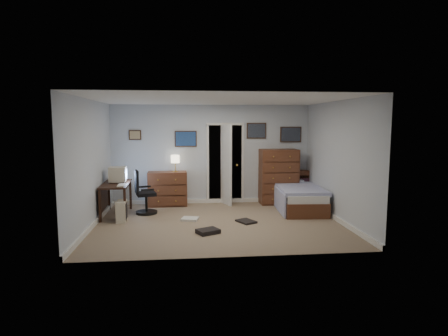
# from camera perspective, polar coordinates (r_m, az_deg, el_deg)

# --- Properties ---
(floor) EXTENTS (5.00, 4.00, 0.02)m
(floor) POSITION_cam_1_polar(r_m,az_deg,el_deg) (7.78, -0.88, -8.42)
(floor) COLOR #87735D
(floor) RESTS_ON ground
(computer_desk) EXTENTS (0.63, 1.27, 0.72)m
(computer_desk) POSITION_cam_1_polar(r_m,az_deg,el_deg) (8.65, -16.69, -3.33)
(computer_desk) COLOR black
(computer_desk) RESTS_ON floor
(crt_monitor) EXTENTS (0.39, 0.36, 0.35)m
(crt_monitor) POSITION_cam_1_polar(r_m,az_deg,el_deg) (8.73, -15.88, -0.94)
(crt_monitor) COLOR beige
(crt_monitor) RESTS_ON computer_desk
(keyboard) EXTENTS (0.16, 0.39, 0.02)m
(keyboard) POSITION_cam_1_polar(r_m,az_deg,el_deg) (8.24, -15.37, -2.54)
(keyboard) COLOR beige
(keyboard) RESTS_ON computer_desk
(pc_tower) EXTENTS (0.21, 0.41, 0.43)m
(pc_tower) POSITION_cam_1_polar(r_m,az_deg,el_deg) (8.14, -15.34, -6.34)
(pc_tower) COLOR beige
(pc_tower) RESTS_ON floor
(office_chair) EXTENTS (0.59, 0.59, 0.99)m
(office_chair) POSITION_cam_1_polar(r_m,az_deg,el_deg) (8.64, -12.14, -4.34)
(office_chair) COLOR black
(office_chair) RESTS_ON floor
(media_stack) EXTENTS (0.18, 0.18, 0.84)m
(media_stack) POSITION_cam_1_polar(r_m,az_deg,el_deg) (9.96, -15.43, -2.77)
(media_stack) COLOR maroon
(media_stack) RESTS_ON floor
(low_dresser) EXTENTS (0.97, 0.51, 0.85)m
(low_dresser) POSITION_cam_1_polar(r_m,az_deg,el_deg) (9.41, -8.60, -3.13)
(low_dresser) COLOR brown
(low_dresser) RESTS_ON floor
(table_lamp) EXTENTS (0.22, 0.22, 0.41)m
(table_lamp) POSITION_cam_1_polar(r_m,az_deg,el_deg) (9.30, -7.45, 1.29)
(table_lamp) COLOR gold
(table_lamp) RESTS_ON low_dresser
(doorway) EXTENTS (0.96, 1.12, 2.05)m
(doorway) POSITION_cam_1_polar(r_m,az_deg,el_deg) (9.85, 0.01, 0.80)
(doorway) COLOR black
(doorway) RESTS_ON floor
(tall_dresser) EXTENTS (0.95, 0.56, 1.39)m
(tall_dresser) POSITION_cam_1_polar(r_m,az_deg,el_deg) (9.61, 8.29, -1.28)
(tall_dresser) COLOR brown
(tall_dresser) RESTS_ON floor
(headboard_bookcase) EXTENTS (0.93, 0.26, 0.83)m
(headboard_bookcase) POSITION_cam_1_polar(r_m,az_deg,el_deg) (9.98, 12.54, -2.55)
(headboard_bookcase) COLOR brown
(headboard_bookcase) RESTS_ON floor
(bed) EXTENTS (1.11, 1.93, 0.61)m
(bed) POSITION_cam_1_polar(r_m,az_deg,el_deg) (9.05, 11.23, -4.43)
(bed) COLOR brown
(bed) RESTS_ON floor
(wall_posters) EXTENTS (4.38, 0.04, 0.60)m
(wall_posters) POSITION_cam_1_polar(r_m,az_deg,el_deg) (9.54, 1.51, 5.08)
(wall_posters) COLOR #331E11
(wall_posters) RESTS_ON floor
(floor_clutter) EXTENTS (1.58, 1.40, 0.08)m
(floor_clutter) POSITION_cam_1_polar(r_m,az_deg,el_deg) (7.49, -1.75, -8.71)
(floor_clutter) COLOR silver
(floor_clutter) RESTS_ON floor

